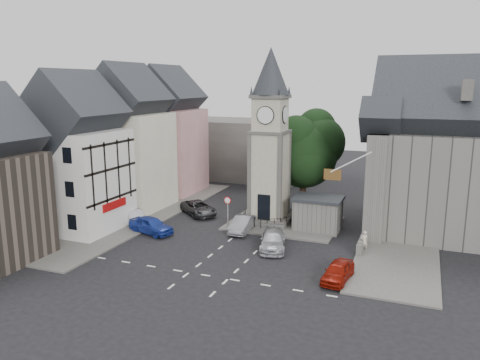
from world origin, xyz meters
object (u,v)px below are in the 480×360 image
at_px(car_east_red, 338,271).
at_px(pedestrian, 364,241).
at_px(clock_tower, 270,138).
at_px(stone_shelter, 318,213).
at_px(car_west_blue, 151,225).

distance_m(car_east_red, pedestrian, 6.51).
xyz_separation_m(clock_tower, stone_shelter, (4.80, -0.49, -6.57)).
bearing_deg(pedestrian, clock_tower, -53.55).
relative_size(clock_tower, stone_shelter, 3.78).
xyz_separation_m(stone_shelter, pedestrian, (4.62, -4.05, -0.71)).
relative_size(car_west_blue, car_east_red, 1.15).
bearing_deg(clock_tower, car_east_red, -52.28).
bearing_deg(stone_shelter, clock_tower, 174.16).
relative_size(clock_tower, car_east_red, 4.20).
distance_m(car_west_blue, car_east_red, 17.71).
height_order(clock_tower, pedestrian, clock_tower).
relative_size(clock_tower, car_west_blue, 3.66).
bearing_deg(car_east_red, clock_tower, 134.22).
xyz_separation_m(stone_shelter, car_west_blue, (-13.53, -6.42, -0.79)).
xyz_separation_m(car_east_red, pedestrian, (0.92, 6.45, 0.18)).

